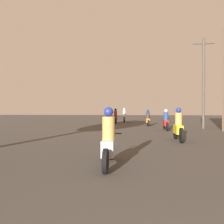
# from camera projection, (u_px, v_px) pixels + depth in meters

# --- Properties ---
(motorcycle_silver) EXTENTS (0.60, 1.95, 1.51)m
(motorcycle_silver) POSITION_uv_depth(u_px,v_px,m) (109.00, 143.00, 5.56)
(motorcycle_silver) COLOR black
(motorcycle_silver) RESTS_ON ground_plane
(motorcycle_yellow) EXTENTS (0.60, 2.01, 1.54)m
(motorcycle_yellow) POSITION_uv_depth(u_px,v_px,m) (178.00, 128.00, 10.07)
(motorcycle_yellow) COLOR black
(motorcycle_yellow) RESTS_ON ground_plane
(motorcycle_red) EXTENTS (0.60, 2.05, 1.49)m
(motorcycle_red) POSITION_uv_depth(u_px,v_px,m) (166.00, 122.00, 15.50)
(motorcycle_red) COLOR black
(motorcycle_red) RESTS_ON ground_plane
(motorcycle_orange) EXTENTS (0.60, 1.84, 1.46)m
(motorcycle_orange) POSITION_uv_depth(u_px,v_px,m) (148.00, 119.00, 19.58)
(motorcycle_orange) COLOR black
(motorcycle_orange) RESTS_ON ground_plane
(motorcycle_green) EXTENTS (0.60, 1.98, 1.58)m
(motorcycle_green) POSITION_uv_depth(u_px,v_px,m) (116.00, 118.00, 22.64)
(motorcycle_green) COLOR black
(motorcycle_green) RESTS_ON ground_plane
(motorcycle_white) EXTENTS (0.60, 2.08, 1.64)m
(motorcycle_white) POSITION_uv_depth(u_px,v_px,m) (124.00, 117.00, 25.32)
(motorcycle_white) COLOR black
(motorcycle_white) RESTS_ON ground_plane
(utility_pole_far) EXTENTS (1.60, 0.20, 7.03)m
(utility_pole_far) POSITION_uv_depth(u_px,v_px,m) (203.00, 81.00, 16.74)
(utility_pole_far) COLOR #4C4238
(utility_pole_far) RESTS_ON ground_plane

